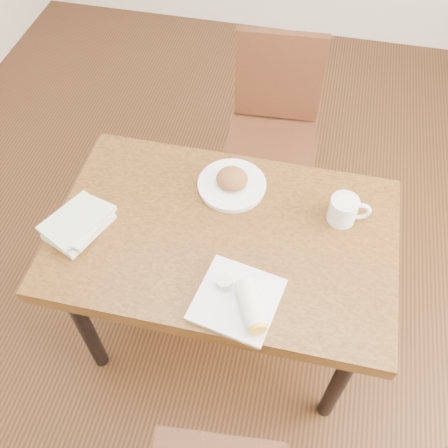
% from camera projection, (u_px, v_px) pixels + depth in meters
% --- Properties ---
extents(ground, '(4.00, 5.00, 0.01)m').
position_uv_depth(ground, '(224.00, 327.00, 2.34)').
color(ground, '#472814').
rests_on(ground, ground).
extents(table, '(1.19, 0.76, 0.75)m').
position_uv_depth(table, '(224.00, 247.00, 1.80)').
color(table, brown).
rests_on(table, ground).
extents(chair_far, '(0.45, 0.45, 0.95)m').
position_uv_depth(chair_far, '(274.00, 122.00, 2.37)').
color(chair_far, '#4F2716').
rests_on(chair_far, ground).
extents(plate_scone, '(0.25, 0.25, 0.08)m').
position_uv_depth(plate_scone, '(232.00, 183.00, 1.84)').
color(plate_scone, white).
rests_on(plate_scone, table).
extents(coffee_mug, '(0.15, 0.10, 0.10)m').
position_uv_depth(coffee_mug, '(344.00, 210.00, 1.73)').
color(coffee_mug, white).
rests_on(coffee_mug, table).
extents(plate_burrito, '(0.29, 0.29, 0.08)m').
position_uv_depth(plate_burrito, '(241.00, 301.00, 1.54)').
color(plate_burrito, white).
rests_on(plate_burrito, table).
extents(book_stack, '(0.23, 0.26, 0.06)m').
position_uv_depth(book_stack, '(79.00, 223.00, 1.72)').
color(book_stack, white).
rests_on(book_stack, table).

